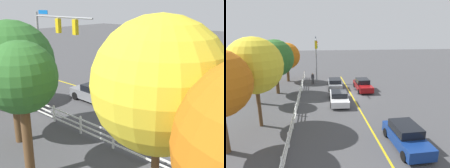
# 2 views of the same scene
# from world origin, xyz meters

# --- Properties ---
(ground_plane) EXTENTS (120.00, 120.00, 0.00)m
(ground_plane) POSITION_xyz_m (0.00, 0.00, 0.00)
(ground_plane) COLOR #444447
(lane_center_stripe) EXTENTS (28.00, 0.16, 0.01)m
(lane_center_stripe) POSITION_xyz_m (-4.00, 0.00, 0.00)
(lane_center_stripe) COLOR gold
(lane_center_stripe) RESTS_ON ground_plane
(signal_assembly) EXTENTS (6.12, 0.38, 7.09)m
(signal_assembly) POSITION_xyz_m (4.81, 4.23, 4.94)
(signal_assembly) COLOR gray
(signal_assembly) RESTS_ON ground_plane
(car_1) EXTENTS (4.24, 1.99, 1.41)m
(car_1) POSITION_xyz_m (2.91, 1.78, 0.69)
(car_1) COLOR slate
(car_1) RESTS_ON ground_plane
(car_2) EXTENTS (4.73, 2.17, 1.38)m
(car_2) POSITION_xyz_m (-2.71, 1.88, 0.65)
(car_2) COLOR silver
(car_2) RESTS_ON ground_plane
(car_3) EXTENTS (4.62, 1.90, 1.50)m
(car_3) POSITION_xyz_m (1.77, -1.94, 0.70)
(car_3) COLOR maroon
(car_3) RESTS_ON ground_plane
(pedestrian) EXTENTS (0.39, 0.47, 1.69)m
(pedestrian) POSITION_xyz_m (5.63, 4.85, 0.93)
(pedestrian) COLOR #3F3F42
(pedestrian) RESTS_ON ground_plane
(white_rail_fence) EXTENTS (26.10, 0.10, 1.15)m
(white_rail_fence) POSITION_xyz_m (-3.00, 6.32, 0.60)
(white_rail_fence) COLOR white
(white_rail_fence) RESTS_ON ground_plane
(tree_0) EXTENTS (4.57, 4.57, 6.83)m
(tree_0) POSITION_xyz_m (1.55, 9.26, 4.52)
(tree_0) COLOR brown
(tree_0) RESTS_ON ground_plane
(tree_1) EXTENTS (2.99, 2.99, 6.24)m
(tree_1) POSITION_xyz_m (-1.95, 10.73, 4.67)
(tree_1) COLOR brown
(tree_1) RESTS_ON ground_plane
(tree_4) EXTENTS (4.44, 4.44, 7.35)m
(tree_4) POSITION_xyz_m (-7.33, 9.04, 5.12)
(tree_4) COLOR brown
(tree_4) RESTS_ON ground_plane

